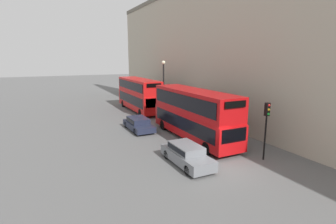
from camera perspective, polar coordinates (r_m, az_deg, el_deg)
The scene contains 8 objects.
ground_plane at distance 17.85m, azimuth 11.93°, elevation -11.95°, with size 200.00×200.00×0.00m, color #5B5B5B.
building_facade at distance 21.50m, azimuth 28.28°, elevation 13.70°, with size 1.10×80.00×16.06m.
bus_leading at distance 23.02m, azimuth 5.58°, elevation -0.07°, with size 2.59×10.89×4.37m.
bus_second_in_queue at distance 35.58m, azimuth -6.36°, elevation 4.06°, with size 2.59×10.59×4.31m.
car_dark_sedan at distance 17.91m, azimuth 4.06°, elevation -9.08°, with size 1.76×4.62×1.40m.
car_hatchback at distance 26.25m, azimuth -6.45°, elevation -2.48°, with size 1.89×4.55×1.26m.
traffic_light at distance 19.21m, azimuth 20.67°, elevation -1.52°, with size 0.30×0.36×4.09m.
street_lamp at distance 32.30m, azimuth -0.97°, elevation 6.50°, with size 0.44×0.44×6.74m.
Camera 1 is at (-10.25, -12.77, 7.10)m, focal length 28.00 mm.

